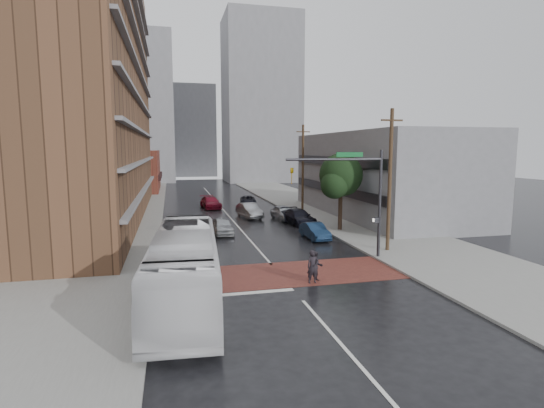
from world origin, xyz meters
name	(u,v)px	position (x,y,z in m)	size (l,w,h in m)	color
ground	(282,277)	(0.00, 0.00, 0.00)	(160.00, 160.00, 0.00)	black
crosswalk	(280,274)	(0.00, 0.50, 0.01)	(14.00, 5.00, 0.02)	brown
sidewalk_west	(120,216)	(-11.50, 25.00, 0.07)	(9.00, 90.00, 0.15)	gray
sidewalk_east	(321,209)	(11.50, 25.00, 0.07)	(9.00, 90.00, 0.15)	gray
apartment_block	(86,81)	(-14.00, 24.00, 14.00)	(10.00, 44.00, 28.00)	brown
storefront_west	(135,171)	(-12.00, 54.00, 3.50)	(8.00, 16.00, 7.00)	brown
building_east	(380,174)	(16.50, 20.00, 4.50)	(11.00, 26.00, 9.00)	gray
distant_tower_west	(132,109)	(-14.00, 78.00, 16.00)	(18.00, 16.00, 32.00)	gray
distant_tower_east	(261,101)	(14.00, 72.00, 18.00)	(16.00, 14.00, 36.00)	gray
distant_tower_center	(192,131)	(0.00, 95.00, 12.00)	(12.00, 10.00, 24.00)	gray
street_tree	(341,178)	(8.52, 12.03, 4.73)	(4.20, 4.10, 6.90)	#332319
signal_mast	(360,188)	(5.85, 2.50, 4.73)	(6.50, 0.30, 7.20)	#2D2D33
utility_pole_near	(390,180)	(8.80, 4.00, 5.14)	(1.60, 0.26, 10.00)	#473321
utility_pole_far	(303,168)	(8.80, 24.00, 5.14)	(1.60, 0.26, 10.00)	#473321
transit_bus	(185,267)	(-5.50, -2.97, 1.74)	(2.93, 12.52, 3.49)	silver
pedestrian_a	(313,267)	(1.34, -1.50, 0.91)	(0.66, 0.44, 1.82)	black
pedestrian_b	(316,266)	(1.61, -1.17, 0.82)	(0.80, 0.62, 1.65)	black
car_travel_a	(222,226)	(-1.86, 13.04, 0.71)	(1.67, 4.14, 1.41)	#A2A6AA
car_travel_b	(249,210)	(2.01, 21.20, 0.76)	(1.62, 4.63, 1.53)	#9EA0A5
car_travel_c	(211,202)	(-1.34, 29.50, 0.71)	(1.98, 4.88, 1.42)	maroon
suv_travel	(248,200)	(3.76, 31.74, 0.58)	(1.93, 4.18, 1.16)	black
car_parked_near	(315,231)	(5.20, 9.30, 0.66)	(1.39, 3.98, 1.31)	#132844
car_parked_mid	(299,217)	(5.88, 16.00, 0.73)	(2.05, 5.04, 1.46)	black
car_parked_far	(283,212)	(5.20, 19.13, 0.74)	(1.76, 4.37, 1.49)	#B4B9BC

